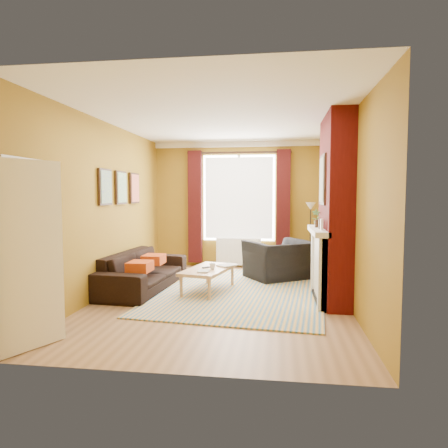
{
  "coord_description": "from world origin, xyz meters",
  "views": [
    {
      "loc": [
        0.88,
        -6.17,
        1.63
      ],
      "look_at": [
        0.0,
        0.25,
        1.15
      ],
      "focal_mm": 32.0,
      "sensor_mm": 36.0,
      "label": 1
    }
  ],
  "objects_px": {
    "armchair": "(279,260)",
    "floor_lamp": "(310,217)",
    "wicker_stool": "(252,260)",
    "sofa": "(144,270)",
    "coffee_table": "(208,271)"
  },
  "relations": [
    {
      "from": "armchair",
      "to": "floor_lamp",
      "type": "xyz_separation_m",
      "value": [
        0.65,
        0.9,
        0.78
      ]
    },
    {
      "from": "armchair",
      "to": "wicker_stool",
      "type": "distance_m",
      "value": 1.08
    },
    {
      "from": "armchair",
      "to": "floor_lamp",
      "type": "relative_size",
      "value": 0.78
    },
    {
      "from": "sofa",
      "to": "armchair",
      "type": "bearing_deg",
      "value": -60.18
    },
    {
      "from": "wicker_stool",
      "to": "sofa",
      "type": "bearing_deg",
      "value": -130.9
    },
    {
      "from": "wicker_stool",
      "to": "armchair",
      "type": "bearing_deg",
      "value": -57.46
    },
    {
      "from": "floor_lamp",
      "to": "wicker_stool",
      "type": "bearing_deg",
      "value": 180.0
    },
    {
      "from": "wicker_stool",
      "to": "floor_lamp",
      "type": "xyz_separation_m",
      "value": [
        1.22,
        0.0,
        0.94
      ]
    },
    {
      "from": "sofa",
      "to": "armchair",
      "type": "height_order",
      "value": "armchair"
    },
    {
      "from": "coffee_table",
      "to": "floor_lamp",
      "type": "relative_size",
      "value": 0.89
    },
    {
      "from": "armchair",
      "to": "coffee_table",
      "type": "bearing_deg",
      "value": 11.26
    },
    {
      "from": "coffee_table",
      "to": "wicker_stool",
      "type": "distance_m",
      "value": 2.16
    },
    {
      "from": "wicker_stool",
      "to": "floor_lamp",
      "type": "bearing_deg",
      "value": 0.0
    },
    {
      "from": "sofa",
      "to": "armchair",
      "type": "xyz_separation_m",
      "value": [
        2.32,
        1.12,
        0.05
      ]
    },
    {
      "from": "sofa",
      "to": "wicker_stool",
      "type": "height_order",
      "value": "sofa"
    }
  ]
}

